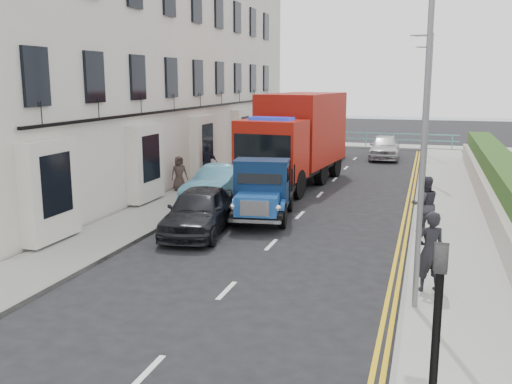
% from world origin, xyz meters
% --- Properties ---
extents(ground, '(120.00, 120.00, 0.00)m').
position_xyz_m(ground, '(0.00, 0.00, 0.00)').
color(ground, black).
rests_on(ground, ground).
extents(pavement_west, '(2.40, 38.00, 0.12)m').
position_xyz_m(pavement_west, '(-5.20, 9.00, 0.06)').
color(pavement_west, gray).
rests_on(pavement_west, ground).
extents(pavement_east, '(2.60, 38.00, 0.12)m').
position_xyz_m(pavement_east, '(5.30, 9.00, 0.06)').
color(pavement_east, gray).
rests_on(pavement_east, ground).
extents(promenade, '(30.00, 2.50, 0.12)m').
position_xyz_m(promenade, '(0.00, 29.00, 0.06)').
color(promenade, gray).
rests_on(promenade, ground).
extents(sea_plane, '(120.00, 120.00, 0.00)m').
position_xyz_m(sea_plane, '(0.00, 60.00, 0.00)').
color(sea_plane, slate).
rests_on(sea_plane, ground).
extents(terrace_west, '(6.31, 30.20, 14.25)m').
position_xyz_m(terrace_west, '(-9.47, 13.00, 7.17)').
color(terrace_west, silver).
rests_on(terrace_west, ground).
extents(garden_east, '(1.45, 28.00, 1.75)m').
position_xyz_m(garden_east, '(7.21, 9.00, 0.90)').
color(garden_east, '#B2AD9E').
rests_on(garden_east, ground).
extents(seafront_railing, '(13.00, 0.08, 1.11)m').
position_xyz_m(seafront_railing, '(0.00, 28.20, 0.58)').
color(seafront_railing, '#59B2A5').
rests_on(seafront_railing, ground).
extents(lamp_near, '(1.23, 0.18, 7.00)m').
position_xyz_m(lamp_near, '(4.18, -2.00, 4.00)').
color(lamp_near, slate).
rests_on(lamp_near, ground).
extents(lamp_mid, '(1.23, 0.18, 7.00)m').
position_xyz_m(lamp_mid, '(4.18, 14.00, 4.00)').
color(lamp_mid, slate).
rests_on(lamp_mid, ground).
extents(lamp_far, '(1.23, 0.18, 7.00)m').
position_xyz_m(lamp_far, '(4.18, 24.00, 4.00)').
color(lamp_far, slate).
rests_on(lamp_far, ground).
extents(traffic_signal, '(0.16, 0.20, 3.10)m').
position_xyz_m(traffic_signal, '(4.60, -7.50, 2.07)').
color(traffic_signal, black).
rests_on(traffic_signal, ground).
extents(bedford_lorry, '(2.45, 4.81, 2.19)m').
position_xyz_m(bedford_lorry, '(-1.06, 4.66, 1.01)').
color(bedford_lorry, black).
rests_on(bedford_lorry, ground).
extents(red_lorry, '(3.59, 8.39, 4.27)m').
position_xyz_m(red_lorry, '(-1.58, 12.23, 2.27)').
color(red_lorry, black).
rests_on(red_lorry, ground).
extents(parked_car_front, '(2.31, 4.60, 1.50)m').
position_xyz_m(parked_car_front, '(-2.60, 2.63, 0.75)').
color(parked_car_front, black).
rests_on(parked_car_front, ground).
extents(parked_car_mid, '(2.02, 4.67, 1.50)m').
position_xyz_m(parked_car_mid, '(-3.60, 7.37, 0.75)').
color(parked_car_mid, '#59A1C0').
rests_on(parked_car_mid, ground).
extents(parked_car_rear, '(1.81, 4.38, 1.27)m').
position_xyz_m(parked_car_rear, '(-2.60, 17.27, 0.63)').
color(parked_car_rear, '#BBBAC0').
rests_on(parked_car_rear, ground).
extents(seafront_car_left, '(2.48, 4.96, 1.35)m').
position_xyz_m(seafront_car_left, '(-1.74, 20.83, 0.67)').
color(seafront_car_left, black).
rests_on(seafront_car_left, ground).
extents(seafront_car_right, '(1.96, 4.52, 1.52)m').
position_xyz_m(seafront_car_right, '(1.78, 22.40, 0.76)').
color(seafront_car_right, silver).
rests_on(seafront_car_right, ground).
extents(pedestrian_east_near, '(0.81, 0.68, 1.89)m').
position_xyz_m(pedestrian_east_near, '(4.56, -0.93, 1.06)').
color(pedestrian_east_near, black).
rests_on(pedestrian_east_near, pavement_east).
extents(pedestrian_east_far, '(1.06, 0.94, 1.81)m').
position_xyz_m(pedestrian_east_far, '(4.40, 4.43, 1.02)').
color(pedestrian_east_far, '#312E38').
rests_on(pedestrian_east_far, pavement_east).
extents(pedestrian_west_near, '(1.05, 0.60, 1.69)m').
position_xyz_m(pedestrian_west_near, '(-5.80, 11.43, 0.97)').
color(pedestrian_west_near, black).
rests_on(pedestrian_west_near, pavement_west).
extents(pedestrian_west_far, '(0.88, 0.86, 1.52)m').
position_xyz_m(pedestrian_west_far, '(-6.00, 8.57, 0.88)').
color(pedestrian_west_far, '#3B2E2A').
rests_on(pedestrian_west_far, pavement_west).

